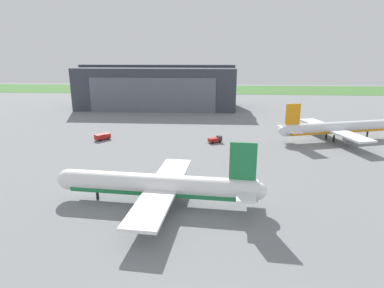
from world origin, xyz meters
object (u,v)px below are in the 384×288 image
(maintenance_hangar, at_px, (158,87))
(airliner_far_right, at_px, (335,128))
(ops_van, at_px, (215,139))
(fuel_bowser, at_px, (102,136))
(airliner_near_left, at_px, (159,186))

(maintenance_hangar, xyz_separation_m, airliner_far_right, (67.54, -60.24, -6.14))
(airliner_far_right, xyz_separation_m, ops_van, (-38.43, -5.24, -2.97))
(ops_van, bearing_deg, airliner_far_right, 7.76)
(airliner_far_right, relative_size, fuel_bowser, 7.44)
(maintenance_hangar, bearing_deg, fuel_bowser, -96.74)
(maintenance_hangar, distance_m, ops_van, 72.24)
(maintenance_hangar, height_order, airliner_far_right, maintenance_hangar)
(maintenance_hangar, bearing_deg, ops_van, -66.03)
(maintenance_hangar, relative_size, fuel_bowser, 14.98)
(fuel_bowser, relative_size, ops_van, 1.11)
(fuel_bowser, bearing_deg, maintenance_hangar, 83.26)
(maintenance_hangar, bearing_deg, airliner_far_right, -41.73)
(airliner_far_right, bearing_deg, airliner_near_left, -135.40)
(fuel_bowser, height_order, ops_van, ops_van)
(ops_van, bearing_deg, airliner_near_left, -104.14)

